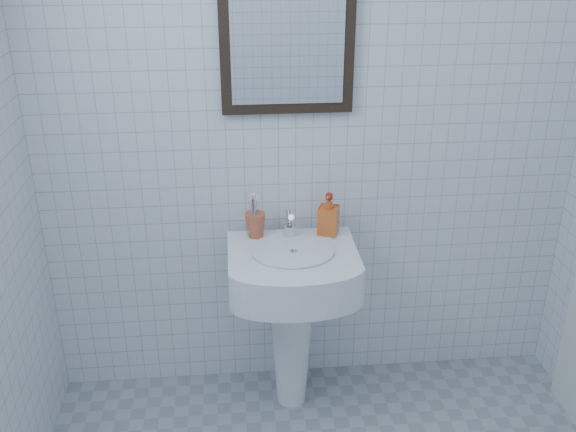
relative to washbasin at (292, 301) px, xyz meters
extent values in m
cube|color=silver|center=(0.10, 0.22, 0.74)|extent=(2.20, 0.02, 2.50)
cone|color=white|center=(0.00, 0.02, -0.20)|extent=(0.20, 0.20, 0.62)
cube|color=white|center=(0.00, -0.02, 0.17)|extent=(0.50, 0.36, 0.15)
cube|color=white|center=(0.00, 0.11, 0.23)|extent=(0.50, 0.09, 0.03)
cylinder|color=white|center=(0.00, -0.05, 0.25)|extent=(0.31, 0.31, 0.01)
cylinder|color=silver|center=(0.00, 0.09, 0.27)|extent=(0.05, 0.05, 0.05)
cylinder|color=silver|center=(0.00, 0.08, 0.33)|extent=(0.02, 0.09, 0.07)
cylinder|color=silver|center=(0.00, 0.11, 0.31)|extent=(0.03, 0.05, 0.09)
imported|color=red|center=(0.16, 0.11, 0.33)|extent=(0.10, 0.10, 0.17)
cube|color=black|center=(0.00, 0.20, 1.04)|extent=(0.50, 0.04, 0.62)
cube|color=white|center=(0.00, 0.18, 1.04)|extent=(0.42, 0.00, 0.54)
camera|label=1|loc=(-0.22, -2.20, 1.39)|focal=40.00mm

